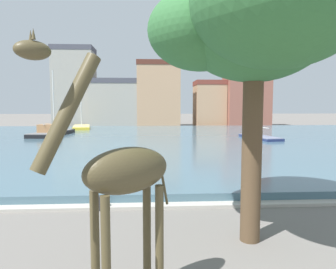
% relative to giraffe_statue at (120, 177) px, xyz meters
% --- Properties ---
extents(harbor_water, '(83.85, 40.18, 0.40)m').
position_rel_giraffe_statue_xyz_m(harbor_water, '(2.68, 25.75, -2.15)').
color(harbor_water, '#476675').
rests_on(harbor_water, ground).
extents(quay_edge_coping, '(83.85, 0.50, 0.12)m').
position_rel_giraffe_statue_xyz_m(quay_edge_coping, '(2.68, 5.41, -2.30)').
color(quay_edge_coping, '#ADA89E').
rests_on(quay_edge_coping, ground).
extents(giraffe_statue, '(2.37, 1.83, 4.61)m').
position_rel_giraffe_statue_xyz_m(giraffe_statue, '(0.00, 0.00, 0.00)').
color(giraffe_statue, '#4C4228').
rests_on(giraffe_statue, ground).
extents(sailboat_black, '(3.18, 9.19, 7.52)m').
position_rel_giraffe_statue_xyz_m(sailboat_black, '(-10.11, 30.16, -1.80)').
color(sailboat_black, black).
rests_on(sailboat_black, ground).
extents(sailboat_navy, '(2.75, 6.71, 7.48)m').
position_rel_giraffe_statue_xyz_m(sailboat_navy, '(11.23, 25.13, -1.98)').
color(sailboat_navy, navy).
rests_on(sailboat_navy, ground).
extents(sailboat_yellow, '(3.48, 7.87, 9.15)m').
position_rel_giraffe_statue_xyz_m(sailboat_yellow, '(-9.27, 40.30, -1.92)').
color(sailboat_yellow, gold).
rests_on(sailboat_yellow, ground).
extents(shade_tree, '(5.27, 6.34, 7.59)m').
position_rel_giraffe_statue_xyz_m(shade_tree, '(3.17, 2.59, 3.43)').
color(shade_tree, brown).
rests_on(shade_tree, ground).
extents(mooring_bollard, '(0.24, 0.24, 0.50)m').
position_rel_giraffe_statue_xyz_m(mooring_bollard, '(-1.16, 5.26, -2.11)').
color(mooring_bollard, '#232326').
rests_on(mooring_bollard, ground).
extents(townhouse_end_terrace, '(6.77, 5.14, 13.47)m').
position_rel_giraffe_statue_xyz_m(townhouse_end_terrace, '(-12.11, 48.90, 4.39)').
color(townhouse_end_terrace, gray).
rests_on(townhouse_end_terrace, ground).
extents(townhouse_corner_house, '(8.31, 6.06, 8.11)m').
position_rel_giraffe_statue_xyz_m(townhouse_corner_house, '(-5.26, 48.52, 1.72)').
color(townhouse_corner_house, gray).
rests_on(townhouse_corner_house, ground).
extents(townhouse_tall_gabled, '(7.22, 6.77, 11.08)m').
position_rel_giraffe_statue_xyz_m(townhouse_tall_gabled, '(2.06, 48.72, 3.20)').
color(townhouse_tall_gabled, tan).
rests_on(townhouse_tall_gabled, ground).
extents(townhouse_narrow_midrow, '(5.22, 5.50, 8.01)m').
position_rel_giraffe_statue_xyz_m(townhouse_narrow_midrow, '(11.09, 49.44, 1.66)').
color(townhouse_narrow_midrow, tan).
rests_on(townhouse_narrow_midrow, ground).
extents(townhouse_wide_warehouse, '(7.37, 5.79, 11.97)m').
position_rel_giraffe_statue_xyz_m(townhouse_wide_warehouse, '(17.33, 48.28, 3.65)').
color(townhouse_wide_warehouse, '#8E5142').
rests_on(townhouse_wide_warehouse, ground).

